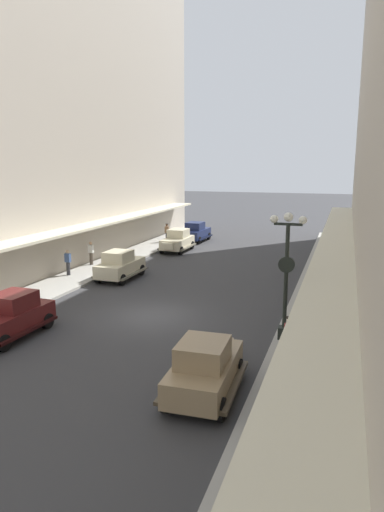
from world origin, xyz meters
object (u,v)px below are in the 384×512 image
parked_car_4 (120,264)px  pedestrian_3 (332,315)px  pedestrian_4 (167,233)px  parked_car_3 (178,240)px  fire_hydrant (112,263)px  lamp_post_with_clock (286,271)px  pedestrian_1 (91,253)px  parked_car_0 (196,231)px  parked_car_1 (205,366)px  pedestrian_5 (289,339)px  pedestrian_2 (68,262)px  parked_car_2 (10,315)px

parked_car_4 → pedestrian_3: (13.01, -6.20, 0.07)m
pedestrian_4 → parked_car_4: bearing=-80.8°
parked_car_3 → fire_hydrant: 8.41m
lamp_post_with_clock → pedestrian_3: size_ratio=3.09×
parked_car_3 → pedestrian_1: parked_car_3 is taller
parked_car_0 → pedestrian_1: (-3.63, -12.71, 0.05)m
lamp_post_with_clock → fire_hydrant: bearing=144.5°
parked_car_1 → pedestrian_5: parked_car_1 is taller
pedestrian_2 → pedestrian_1: bearing=94.6°
parked_car_2 → fire_hydrant: 12.28m
pedestrian_3 → pedestrian_4: 24.72m
parked_car_3 → pedestrian_5: (11.53, -19.50, 0.07)m
pedestrian_2 → pedestrian_5: pedestrian_5 is taller
parked_car_3 → parked_car_4: (-0.11, -10.05, 0.00)m
pedestrian_4 → pedestrian_2: bearing=-95.0°
pedestrian_1 → pedestrian_4: pedestrian_4 is taller
lamp_post_with_clock → pedestrian_4: 24.65m
fire_hydrant → lamp_post_with_clock: bearing=-35.5°
pedestrian_3 → pedestrian_5: (-1.37, -3.25, 0.00)m
pedestrian_3 → pedestrian_2: bearing=161.3°
lamp_post_with_clock → pedestrian_2: lamp_post_with_clock is taller
parked_car_2 → pedestrian_4: parked_car_2 is taller
parked_car_1 → parked_car_3: size_ratio=1.01×
parked_car_2 → pedestrian_5: 11.42m
parked_car_0 → pedestrian_5: (11.64, -24.75, 0.07)m
pedestrian_1 → lamp_post_with_clock: bearing=-33.7°
lamp_post_with_clock → pedestrian_5: lamp_post_with_clock is taller
lamp_post_with_clock → pedestrian_4: bearing=122.9°
pedestrian_3 → pedestrian_4: bearing=127.8°
parked_car_4 → pedestrian_4: 13.51m
parked_car_3 → pedestrian_5: parked_car_3 is taller
parked_car_0 → pedestrian_3: (13.01, -21.49, 0.07)m
parked_car_2 → pedestrian_1: size_ratio=2.61×
parked_car_3 → pedestrian_1: 8.35m
parked_car_1 → pedestrian_4: parked_car_1 is taller
parked_car_1 → parked_car_3: (-9.30, 22.51, 0.00)m
pedestrian_4 → pedestrian_3: bearing=-52.2°
parked_car_1 → fire_hydrant: (-10.97, 14.27, -0.38)m
parked_car_0 → lamp_post_with_clock: (11.20, -22.59, 2.04)m
parked_car_3 → pedestrian_3: bearing=-51.6°
parked_car_1 → pedestrian_1: 19.91m
pedestrian_1 → pedestrian_5: (15.27, -12.04, 0.02)m
parked_car_2 → pedestrian_5: (11.39, 0.87, 0.07)m
pedestrian_4 → parked_car_0: bearing=42.3°
parked_car_4 → lamp_post_with_clock: (11.19, -7.29, 2.04)m
parked_car_0 → parked_car_1: bearing=-71.3°
parked_car_1 → pedestrian_5: size_ratio=2.58×
pedestrian_3 → parked_car_4: bearing=154.5°
pedestrian_2 → pedestrian_3: size_ratio=0.98×
lamp_post_with_clock → pedestrian_4: size_ratio=3.09×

